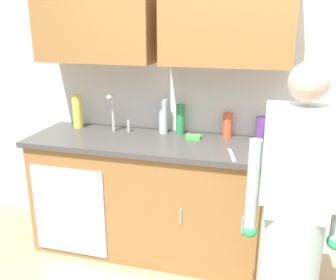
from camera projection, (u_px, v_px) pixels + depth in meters
kitchen_wall_with_uppers at (217, 66)px, 2.86m from camera, size 4.80×0.44×2.70m
counter_cabinet at (155, 199)px, 3.01m from camera, size 1.90×0.62×0.90m
countertop at (154, 143)px, 2.86m from camera, size 1.96×0.66×0.04m
sink at (111, 138)px, 2.96m from camera, size 0.50×0.36×0.35m
person_at_sink at (292, 231)px, 2.09m from camera, size 0.55×0.34×1.62m
bottle_dish_liquid at (163, 116)px, 3.00m from camera, size 0.07×0.07×0.28m
bottle_cleaner_spray at (77, 111)px, 3.15m from camera, size 0.08×0.08×0.28m
bottle_soap at (180, 119)px, 2.99m from camera, size 0.07×0.07×0.24m
bottle_water_tall at (228, 125)px, 2.91m from camera, size 0.07×0.07×0.19m
bottle_water_short at (261, 129)px, 2.82m from camera, size 0.08×0.08×0.18m
cup_by_sink at (276, 138)px, 2.73m from camera, size 0.08×0.08×0.10m
knife_on_counter at (232, 155)px, 2.54m from camera, size 0.08×0.24×0.01m
sponge at (193, 137)px, 2.88m from camera, size 0.11×0.07×0.03m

